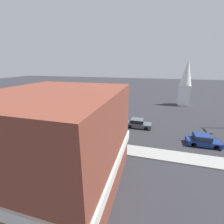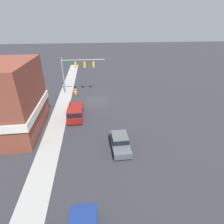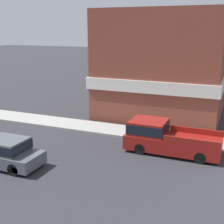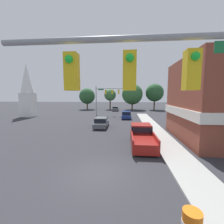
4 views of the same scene
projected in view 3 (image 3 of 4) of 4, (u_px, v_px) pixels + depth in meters
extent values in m
cylinder|color=black|center=(14.00, 170.00, 15.62)|extent=(0.22, 0.66, 0.66)
cylinder|color=black|center=(33.00, 158.00, 17.05)|extent=(0.22, 0.66, 0.66)
cube|color=#51565B|center=(4.00, 156.00, 16.78)|extent=(1.83, 4.29, 0.66)
cube|color=#51565B|center=(6.00, 145.00, 16.51)|extent=(1.69, 2.06, 0.69)
cube|color=black|center=(6.00, 145.00, 16.51)|extent=(1.71, 2.14, 0.48)
cylinder|color=black|center=(140.00, 149.00, 18.30)|extent=(0.22, 0.66, 0.66)
cylinder|color=black|center=(149.00, 139.00, 19.99)|extent=(0.22, 0.66, 0.66)
cylinder|color=black|center=(200.00, 158.00, 17.02)|extent=(0.22, 0.66, 0.66)
cylinder|color=black|center=(204.00, 146.00, 18.71)|extent=(0.22, 0.66, 0.66)
cube|color=maroon|center=(173.00, 143.00, 18.43)|extent=(2.11, 5.53, 0.85)
cube|color=maroon|center=(148.00, 127.00, 18.78)|extent=(2.01, 2.10, 0.82)
cube|color=black|center=(148.00, 127.00, 18.78)|extent=(2.03, 2.19, 0.57)
cube|color=maroon|center=(191.00, 142.00, 16.94)|extent=(0.12, 3.13, 0.35)
cube|color=maroon|center=(197.00, 131.00, 18.72)|extent=(0.12, 3.13, 0.35)
cube|color=brown|center=(167.00, 62.00, 27.04)|extent=(10.86, 9.72, 8.62)
cube|color=silver|center=(166.00, 77.00, 27.37)|extent=(11.16, 10.02, 0.90)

